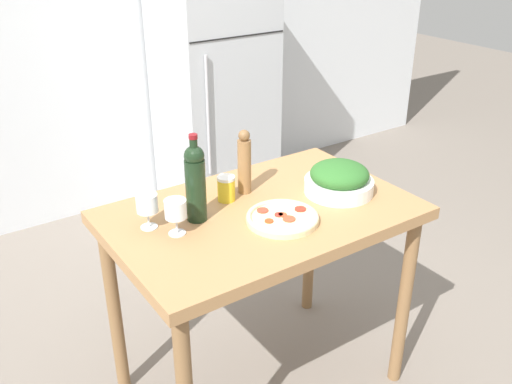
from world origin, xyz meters
name	(u,v)px	position (x,y,z in m)	size (l,w,h in m)	color
ground_plane	(261,382)	(0.00, 0.00, 0.00)	(14.00, 14.00, 0.00)	slate
wall_back	(73,23)	(0.00, 2.08, 1.30)	(6.40, 0.08, 2.60)	silver
refrigerator	(214,85)	(0.80, 1.72, 0.86)	(0.70, 0.66, 1.73)	#B7BCC1
prep_counter	(261,234)	(0.00, 0.00, 0.78)	(1.18, 0.76, 0.90)	#A87A4C
wine_bottle	(195,181)	(-0.24, 0.07, 1.05)	(0.08, 0.08, 0.34)	black
wine_glass_near	(176,211)	(-0.36, 0.02, 0.99)	(0.08, 0.08, 0.13)	silver
wine_glass_far	(147,204)	(-0.42, 0.12, 0.99)	(0.08, 0.08, 0.13)	silver
pepper_mill	(244,163)	(0.03, 0.17, 1.03)	(0.05, 0.05, 0.27)	olive
salad_bowl	(339,179)	(0.35, -0.05, 0.96)	(0.28, 0.28, 0.13)	white
homemade_pizza	(282,218)	(0.01, -0.12, 0.91)	(0.27, 0.27, 0.03)	beige
salt_canister	(226,188)	(-0.07, 0.15, 0.95)	(0.07, 0.07, 0.10)	yellow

